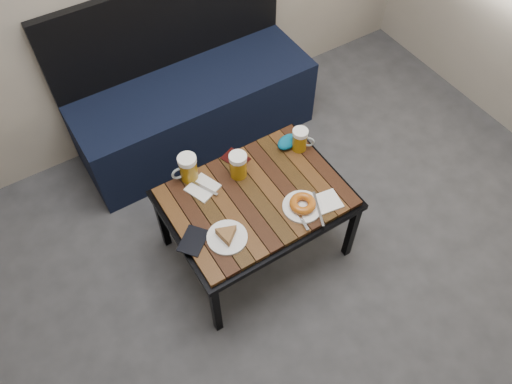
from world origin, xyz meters
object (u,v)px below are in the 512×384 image
plate_pie (227,236)px  plate_bagel (303,205)px  bench (193,104)px  beer_mug_right (300,140)px  beer_mug_left (188,168)px  beer_mug_centre (238,165)px  passport_burgundy (236,159)px  knit_pouch (287,142)px  cafe_table (256,201)px  passport_navy (193,241)px

plate_pie → plate_bagel: bearing=-6.3°
plate_pie → plate_bagel: 0.37m
bench → beer_mug_right: bearing=-73.7°
beer_mug_left → beer_mug_centre: bearing=158.0°
beer_mug_left → passport_burgundy: size_ratio=1.15×
passport_burgundy → beer_mug_left: bearing=154.1°
bench → plate_pie: bearing=-108.7°
knit_pouch → passport_burgundy: bearing=167.3°
bench → cafe_table: 0.91m
beer_mug_left → plate_bagel: 0.56m
plate_pie → passport_navy: plate_pie is taller
plate_bagel → knit_pouch: size_ratio=1.95×
beer_mug_right → plate_bagel: (-0.20, -0.30, -0.04)m
cafe_table → plate_pie: 0.27m
beer_mug_centre → knit_pouch: 0.30m
beer_mug_right → beer_mug_left: bearing=-154.9°
bench → beer_mug_left: 0.76m
passport_navy → passport_burgundy: same height
bench → beer_mug_right: size_ratio=11.35×
plate_bagel → knit_pouch: (0.15, 0.35, 0.01)m
passport_navy → passport_burgundy: 0.50m
beer_mug_centre → plate_bagel: 0.36m
beer_mug_centre → beer_mug_right: (0.34, -0.02, -0.01)m
beer_mug_left → passport_navy: bearing=70.1°
beer_mug_left → passport_burgundy: (0.25, -0.02, -0.07)m
beer_mug_left → plate_pie: (-0.02, -0.39, -0.05)m
bench → passport_burgundy: (-0.08, -0.65, 0.20)m
passport_burgundy → knit_pouch: bearing=-34.4°
cafe_table → bench: bearing=82.6°
plate_bagel → passport_burgundy: size_ratio=1.89×
passport_burgundy → beer_mug_right: bearing=-41.0°
cafe_table → passport_navy: 0.37m
beer_mug_centre → passport_navy: 0.42m
passport_navy → knit_pouch: 0.70m
bench → passport_navy: bearing=-116.5°
beer_mug_right → passport_burgundy: size_ratio=1.00×
beer_mug_left → passport_navy: size_ratio=1.01×
bench → knit_pouch: size_ratio=11.77×
beer_mug_left → knit_pouch: (0.51, -0.08, -0.05)m
beer_mug_left → plate_bagel: (0.36, -0.43, -0.05)m
beer_mug_right → passport_burgundy: 0.33m
beer_mug_centre → plate_pie: beer_mug_centre is taller
cafe_table → beer_mug_left: bearing=129.5°
bench → plate_bagel: bearing=-88.6°
beer_mug_centre → knit_pouch: bearing=-26.3°
bench → beer_mug_centre: bearing=-99.1°
beer_mug_centre → passport_burgundy: beer_mug_centre is taller
cafe_table → plate_pie: size_ratio=4.70×
bench → plate_bagel: size_ratio=6.03×
beer_mug_left → plate_pie: beer_mug_left is taller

